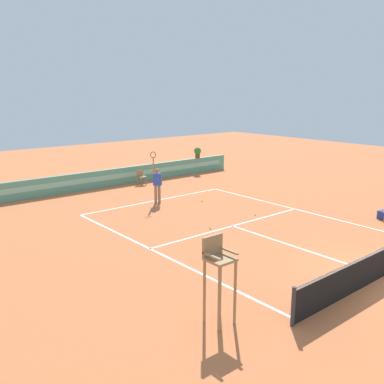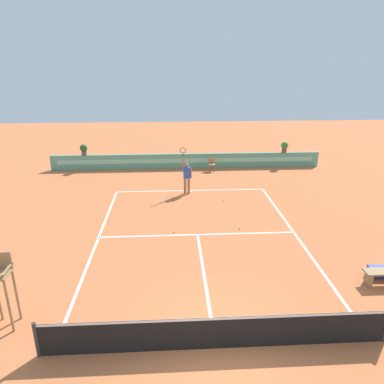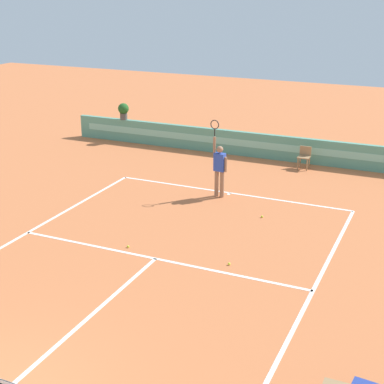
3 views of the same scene
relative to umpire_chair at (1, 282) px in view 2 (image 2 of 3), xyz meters
name	(u,v)px [view 2 (image 2 of 3)]	position (x,y,z in m)	size (l,w,h in m)	color
ground_plane	(198,239)	(5.65, 4.74, -1.34)	(60.00, 60.00, 0.00)	#C66B3D
court_lines	(197,231)	(5.65, 5.45, -1.34)	(8.32, 11.94, 0.01)	white
net	(216,332)	(5.65, -1.26, -0.83)	(8.92, 0.10, 1.00)	#333333
back_wall_barrier	(187,161)	(5.65, 15.12, -0.84)	(18.00, 0.21, 1.00)	#599E84
umpire_chair	(1,282)	(0.00, 0.00, 0.00)	(0.60, 0.60, 2.14)	#99754C
ball_kid_chair	(212,164)	(7.25, 14.39, -0.86)	(0.44, 0.44, 0.85)	#99754C
gear_bag	(379,272)	(11.55, 1.66, -1.16)	(0.70, 0.36, 0.36)	navy
tennis_player	(187,175)	(5.43, 10.16, -0.29)	(0.62, 0.25, 2.58)	#9E7051
tennis_ball_near_baseline	(224,200)	(7.31, 8.95, -1.31)	(0.07, 0.07, 0.07)	#CCE033
tennis_ball_mid_court	(174,231)	(4.67, 5.43, -1.31)	(0.07, 0.07, 0.07)	#CCE033
tennis_ball_by_sideline	(240,228)	(7.52, 5.58, -1.31)	(0.07, 0.07, 0.07)	#CCE033
potted_plant_far_left	(84,149)	(-1.11, 15.13, 0.07)	(0.48, 0.48, 0.72)	#514C47
potted_plant_far_right	(285,146)	(12.27, 15.13, 0.07)	(0.48, 0.48, 0.72)	brown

